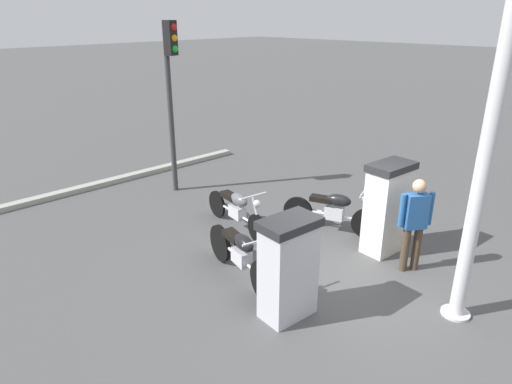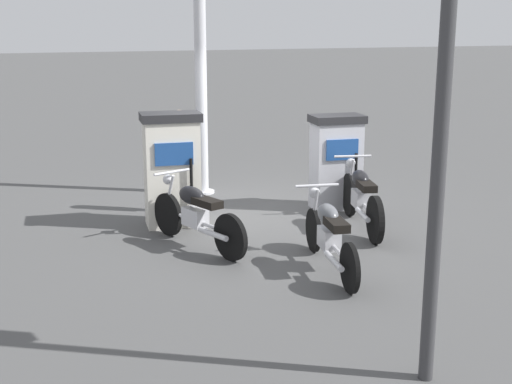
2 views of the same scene
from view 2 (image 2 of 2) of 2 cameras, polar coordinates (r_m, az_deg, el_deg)
name	(u,v)px [view 2 (image 2 of 2)]	position (r m, az deg, el deg)	size (l,w,h in m)	color
ground_plane	(257,216)	(10.70, 0.11, -1.95)	(120.00, 120.00, 0.00)	#4C4C4C
fuel_pump_near	(172,169)	(10.09, -6.88, 1.88)	(0.64, 0.90, 1.65)	silver
fuel_pump_far	(336,161)	(11.05, 6.58, 2.51)	(0.63, 0.87, 1.49)	silver
motorcycle_near_pump	(196,213)	(9.16, -4.96, -1.76)	(1.90, 0.82, 0.94)	black
motorcycle_far_pump	(361,197)	(10.08, 8.60, -0.41)	(2.01, 0.77, 0.96)	black
motorcycle_extra	(329,233)	(8.35, 6.02, -3.33)	(1.99, 0.67, 0.92)	black
attendant_person	(180,154)	(10.77, -6.21, 3.07)	(0.41, 0.51, 1.60)	#473828
roadside_traffic_light	(438,57)	(5.53, 14.69, 10.61)	(0.40, 0.28, 3.88)	#38383A
canopy_support_pole	(201,63)	(11.82, -4.56, 10.51)	(0.40, 0.40, 4.62)	silver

